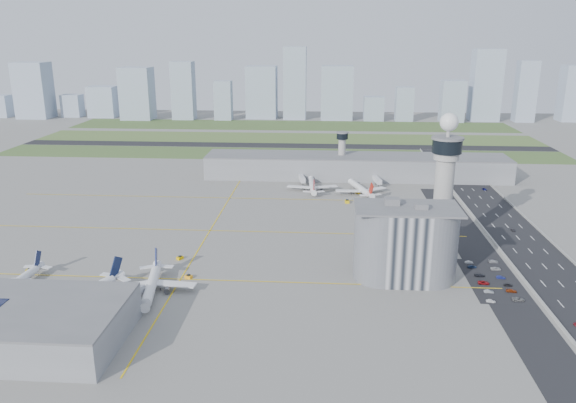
# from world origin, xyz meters

# --- Properties ---
(ground) EXTENTS (1000.00, 1000.00, 0.00)m
(ground) POSITION_xyz_m (0.00, 0.00, 0.00)
(ground) COLOR gray
(grass_strip_0) EXTENTS (480.00, 50.00, 0.08)m
(grass_strip_0) POSITION_xyz_m (-20.00, 225.00, 0.04)
(grass_strip_0) COLOR #3D5528
(grass_strip_0) RESTS_ON ground
(grass_strip_1) EXTENTS (480.00, 60.00, 0.08)m
(grass_strip_1) POSITION_xyz_m (-20.00, 300.00, 0.04)
(grass_strip_1) COLOR #576E34
(grass_strip_1) RESTS_ON ground
(grass_strip_2) EXTENTS (480.00, 70.00, 0.08)m
(grass_strip_2) POSITION_xyz_m (-20.00, 380.00, 0.04)
(grass_strip_2) COLOR #47632F
(grass_strip_2) RESTS_ON ground
(runway) EXTENTS (480.00, 22.00, 0.10)m
(runway) POSITION_xyz_m (-20.00, 262.00, 0.06)
(runway) COLOR black
(runway) RESTS_ON ground
(highway) EXTENTS (28.00, 500.00, 0.10)m
(highway) POSITION_xyz_m (115.00, 0.00, 0.05)
(highway) COLOR black
(highway) RESTS_ON ground
(barrier_left) EXTENTS (0.60, 500.00, 1.20)m
(barrier_left) POSITION_xyz_m (101.00, 0.00, 0.60)
(barrier_left) COLOR #9E9E99
(barrier_left) RESTS_ON ground
(barrier_right) EXTENTS (0.60, 500.00, 1.20)m
(barrier_right) POSITION_xyz_m (129.00, 0.00, 0.60)
(barrier_right) COLOR #9E9E99
(barrier_right) RESTS_ON ground
(landside_road) EXTENTS (18.00, 260.00, 0.08)m
(landside_road) POSITION_xyz_m (90.00, -10.00, 0.04)
(landside_road) COLOR black
(landside_road) RESTS_ON ground
(parking_lot) EXTENTS (20.00, 44.00, 0.10)m
(parking_lot) POSITION_xyz_m (88.00, -22.00, 0.05)
(parking_lot) COLOR black
(parking_lot) RESTS_ON ground
(taxiway_line_h_0) EXTENTS (260.00, 0.60, 0.01)m
(taxiway_line_h_0) POSITION_xyz_m (-40.00, -30.00, 0.01)
(taxiway_line_h_0) COLOR yellow
(taxiway_line_h_0) RESTS_ON ground
(taxiway_line_h_1) EXTENTS (260.00, 0.60, 0.01)m
(taxiway_line_h_1) POSITION_xyz_m (-40.00, 30.00, 0.01)
(taxiway_line_h_1) COLOR yellow
(taxiway_line_h_1) RESTS_ON ground
(taxiway_line_h_2) EXTENTS (260.00, 0.60, 0.01)m
(taxiway_line_h_2) POSITION_xyz_m (-40.00, 90.00, 0.01)
(taxiway_line_h_2) COLOR yellow
(taxiway_line_h_2) RESTS_ON ground
(taxiway_line_v) EXTENTS (0.60, 260.00, 0.01)m
(taxiway_line_v) POSITION_xyz_m (-40.00, 30.00, 0.01)
(taxiway_line_v) COLOR yellow
(taxiway_line_v) RESTS_ON ground
(control_tower) EXTENTS (14.00, 14.00, 64.50)m
(control_tower) POSITION_xyz_m (72.00, 8.00, 35.04)
(control_tower) COLOR #ADAAA5
(control_tower) RESTS_ON ground
(secondary_tower) EXTENTS (8.60, 8.60, 31.90)m
(secondary_tower) POSITION_xyz_m (30.00, 150.00, 18.80)
(secondary_tower) COLOR #ADAAA5
(secondary_tower) RESTS_ON ground
(admin_building) EXTENTS (42.00, 24.00, 33.50)m
(admin_building) POSITION_xyz_m (51.99, -22.00, 15.30)
(admin_building) COLOR #B2B2B7
(admin_building) RESTS_ON ground
(terminal_pier) EXTENTS (210.00, 32.00, 15.80)m
(terminal_pier) POSITION_xyz_m (40.00, 148.00, 7.90)
(terminal_pier) COLOR gray
(terminal_pier) RESTS_ON ground
(airplane_near_a) EXTENTS (32.46, 37.41, 9.92)m
(airplane_near_a) POSITION_xyz_m (-102.26, -43.57, 4.96)
(airplane_near_a) COLOR white
(airplane_near_a) RESTS_ON ground
(airplane_near_b) EXTENTS (50.80, 53.94, 11.95)m
(airplane_near_b) POSITION_xyz_m (-71.75, -54.19, 5.97)
(airplane_near_b) COLOR white
(airplane_near_b) RESTS_ON ground
(airplane_near_c) EXTENTS (41.53, 46.51, 11.49)m
(airplane_near_c) POSITION_xyz_m (-47.90, -43.49, 5.75)
(airplane_near_c) COLOR white
(airplane_near_c) RESTS_ON ground
(airplane_far_a) EXTENTS (36.01, 41.34, 10.87)m
(airplane_far_a) POSITION_xyz_m (10.41, 112.52, 5.43)
(airplane_far_a) COLOR white
(airplane_far_a) RESTS_ON ground
(airplane_far_b) EXTENTS (44.19, 48.07, 11.12)m
(airplane_far_b) POSITION_xyz_m (41.28, 106.57, 5.56)
(airplane_far_b) COLOR white
(airplane_far_b) RESTS_ON ground
(jet_bridge_near_1) EXTENTS (5.39, 14.31, 5.70)m
(jet_bridge_near_1) POSITION_xyz_m (-83.00, -61.00, 2.85)
(jet_bridge_near_1) COLOR silver
(jet_bridge_near_1) RESTS_ON ground
(jet_bridge_near_2) EXTENTS (5.39, 14.31, 5.70)m
(jet_bridge_near_2) POSITION_xyz_m (-53.00, -61.00, 2.85)
(jet_bridge_near_2) COLOR silver
(jet_bridge_near_2) RESTS_ON ground
(jet_bridge_far_0) EXTENTS (5.39, 14.31, 5.70)m
(jet_bridge_far_0) POSITION_xyz_m (2.00, 132.00, 2.85)
(jet_bridge_far_0) COLOR silver
(jet_bridge_far_0) RESTS_ON ground
(jet_bridge_far_1) EXTENTS (5.39, 14.31, 5.70)m
(jet_bridge_far_1) POSITION_xyz_m (52.00, 132.00, 2.85)
(jet_bridge_far_1) COLOR silver
(jet_bridge_far_1) RESTS_ON ground
(tug_0) EXTENTS (3.13, 2.19, 1.79)m
(tug_0) POSITION_xyz_m (-105.75, -27.28, 0.89)
(tug_0) COLOR gold
(tug_0) RESTS_ON ground
(tug_1) EXTENTS (3.97, 4.07, 1.96)m
(tug_1) POSITION_xyz_m (-72.38, -43.13, 0.98)
(tug_1) COLOR #DF9200
(tug_1) RESTS_ON ground
(tug_2) EXTENTS (3.39, 2.90, 1.67)m
(tug_2) POSITION_xyz_m (-36.94, -28.71, 0.83)
(tug_2) COLOR #FDA71A
(tug_2) RESTS_ON ground
(tug_3) EXTENTS (3.20, 3.44, 1.65)m
(tug_3) POSITION_xyz_m (-45.66, -8.84, 0.82)
(tug_3) COLOR #F3BB01
(tug_3) RESTS_ON ground
(tug_4) EXTENTS (2.72, 3.79, 2.12)m
(tug_4) POSITION_xyz_m (32.12, 84.83, 1.06)
(tug_4) COLOR #DFB90D
(tug_4) RESTS_ON ground
(tug_5) EXTENTS (3.55, 3.68, 1.77)m
(tug_5) POSITION_xyz_m (39.39, 105.99, 0.88)
(tug_5) COLOR #EBB604
(tug_5) RESTS_ON ground
(car_lot_0) EXTENTS (3.70, 1.93, 1.20)m
(car_lot_0) POSITION_xyz_m (82.16, -42.39, 0.60)
(car_lot_0) COLOR white
(car_lot_0) RESTS_ON ground
(car_lot_1) EXTENTS (3.80, 1.48, 1.23)m
(car_lot_1) POSITION_xyz_m (83.59, -34.21, 0.62)
(car_lot_1) COLOR gray
(car_lot_1) RESTS_ON ground
(car_lot_2) EXTENTS (4.76, 2.53, 1.27)m
(car_lot_2) POSITION_xyz_m (83.71, -26.13, 0.64)
(car_lot_2) COLOR maroon
(car_lot_2) RESTS_ON ground
(car_lot_3) EXTENTS (4.45, 2.16, 1.25)m
(car_lot_3) POSITION_xyz_m (83.94, -18.83, 0.62)
(car_lot_3) COLOR black
(car_lot_3) RESTS_ON ground
(car_lot_4) EXTENTS (4.05, 2.19, 1.31)m
(car_lot_4) POSITION_xyz_m (83.01, -9.77, 0.65)
(car_lot_4) COLOR navy
(car_lot_4) RESTS_ON ground
(car_lot_5) EXTENTS (3.55, 1.37, 1.15)m
(car_lot_5) POSITION_xyz_m (82.90, -4.85, 0.58)
(car_lot_5) COLOR silver
(car_lot_5) RESTS_ON ground
(car_lot_6) EXTENTS (4.69, 2.17, 1.30)m
(car_lot_6) POSITION_xyz_m (92.95, -40.34, 0.65)
(car_lot_6) COLOR gray
(car_lot_6) RESTS_ON ground
(car_lot_7) EXTENTS (4.35, 2.27, 1.20)m
(car_lot_7) POSITION_xyz_m (92.63, -32.96, 0.60)
(car_lot_7) COLOR maroon
(car_lot_7) RESTS_ON ground
(car_lot_8) EXTENTS (3.41, 1.45, 1.15)m
(car_lot_8) POSITION_xyz_m (93.00, -27.47, 0.57)
(car_lot_8) COLOR black
(car_lot_8) RESTS_ON ground
(car_lot_9) EXTENTS (3.76, 1.77, 1.19)m
(car_lot_9) POSITION_xyz_m (92.20, -20.28, 0.60)
(car_lot_9) COLOR navy
(car_lot_9) RESTS_ON ground
(car_lot_10) EXTENTS (4.48, 2.26, 1.21)m
(car_lot_10) POSITION_xyz_m (92.67, -11.32, 0.61)
(car_lot_10) COLOR silver
(car_lot_10) RESTS_ON ground
(car_lot_11) EXTENTS (4.43, 2.10, 1.25)m
(car_lot_11) POSITION_xyz_m (93.94, -3.19, 0.62)
(car_lot_11) COLOR #A1A2A7
(car_lot_11) RESTS_ON ground
(car_hw_1) EXTENTS (1.51, 3.50, 1.12)m
(car_hw_1) POSITION_xyz_m (115.61, 39.93, 0.56)
(car_hw_1) COLOR black
(car_hw_1) RESTS_ON ground
(car_hw_2) EXTENTS (2.18, 4.17, 1.12)m
(car_hw_2) POSITION_xyz_m (122.15, 119.97, 0.56)
(car_hw_2) COLOR navy
(car_hw_2) RESTS_ON ground
(car_hw_4) EXTENTS (1.75, 3.81, 1.26)m
(car_hw_4) POSITION_xyz_m (108.06, 178.82, 0.63)
(car_hw_4) COLOR #ADADAE
(car_hw_4) RESTS_ON ground
(skyline_bldg_0) EXTENTS (24.05, 19.24, 26.50)m
(skyline_bldg_0) POSITION_xyz_m (-377.77, 421.70, 13.25)
(skyline_bldg_0) COLOR #9EADC1
(skyline_bldg_0) RESTS_ON ground
(skyline_bldg_1) EXTENTS (37.63, 30.10, 65.60)m
(skyline_bldg_1) POSITION_xyz_m (-331.22, 417.61, 32.80)
(skyline_bldg_1) COLOR #9EADC1
(skyline_bldg_1) RESTS_ON ground
(skyline_bldg_2) EXTENTS (22.81, 18.25, 26.79)m
(skyline_bldg_2) POSITION_xyz_m (-291.25, 430.16, 13.39)
(skyline_bldg_2) COLOR #9EADC1
(skyline_bldg_2) RESTS_ON ground
(skyline_bldg_3) EXTENTS (32.30, 25.84, 36.93)m
(skyline_bldg_3) POSITION_xyz_m (-252.58, 431.35, 18.47)
(skyline_bldg_3) COLOR #9EADC1
(skyline_bldg_3) RESTS_ON ground
(skyline_bldg_4) EXTENTS (35.81, 28.65, 60.36)m
(skyline_bldg_4) POSITION_xyz_m (-204.47, 415.19, 30.18)
(skyline_bldg_4) COLOR #9EADC1
(skyline_bldg_4) RESTS_ON ground
(skyline_bldg_5) EXTENTS (25.49, 20.39, 66.89)m
(skyline_bldg_5) POSITION_xyz_m (-150.11, 419.66, 33.44)
(skyline_bldg_5) COLOR #9EADC1
(skyline_bldg_5) RESTS_ON ground
(skyline_bldg_6) EXTENTS (20.04, 16.03, 45.20)m
(skyline_bldg_6) POSITION_xyz_m (-102.68, 417.90, 22.60)
(skyline_bldg_6) COLOR #9EADC1
(skyline_bldg_6) RESTS_ON ground
(skyline_bldg_7) EXTENTS (35.76, 28.61, 61.22)m
(skyline_bldg_7) POSITION_xyz_m (-59.44, 436.89, 30.61)
(skyline_bldg_7) COLOR #9EADC1
(skyline_bldg_7) RESTS_ON ground
(skyline_bldg_8) EXTENTS (26.33, 21.06, 83.39)m
(skyline_bldg_8) POSITION_xyz_m (-19.42, 431.56, 41.69)
(skyline_bldg_8) COLOR #9EADC1
(skyline_bldg_8) RESTS_ON ground
(skyline_bldg_9) EXTENTS (36.96, 29.57, 62.11)m
(skyline_bldg_9) POSITION_xyz_m (30.27, 432.32, 31.06)
(skyline_bldg_9) COLOR #9EADC1
(skyline_bldg_9) RESTS_ON ground
(skyline_bldg_10) EXTENTS (23.01, 18.41, 27.75)m
(skyline_bldg_10) POSITION_xyz_m (73.27, 423.68, 13.87)
(skyline_bldg_10) COLOR #9EADC1
(skyline_bldg_10) RESTS_ON ground
(skyline_bldg_11) EXTENTS (20.22, 16.18, 38.97)m
(skyline_bldg_11) POSITION_xyz_m (108.28, 423.34, 19.48)
(skyline_bldg_11) COLOR #9EADC1
(skyline_bldg_11) RESTS_ON ground
(skyline_bldg_12) EXTENTS (26.14, 20.92, 46.89)m
(skyline_bldg_12) POSITION_xyz_m (162.17, 421.29, 23.44)
(skyline_bldg_12) COLOR #9EADC1
(skyline_bldg_12) RESTS_ON ground
(skyline_bldg_13) EXTENTS (32.26, 25.81, 81.20)m
(skyline_bldg_13) POSITION_xyz_m (201.27, 433.27, 40.60)
(skyline_bldg_13) COLOR #9EADC1
(skyline_bldg_13) RESTS_ON ground
(skyline_bldg_14) EXTENTS (21.59, 17.28, 68.75)m
(skyline_bldg_14) POSITION_xyz_m (244.74, 426.38, 34.37)
(skyline_bldg_14) COLOR #9EADC1
(skyline_bldg_14) RESTS_ON ground
(skyline_bldg_15) EXTENTS (30.25, 24.20, 63.40)m
(skyline_bldg_15) POSITION_xyz_m (302.83, 435.54, 31.70)
(skyline_bldg_15) COLOR #9EADC1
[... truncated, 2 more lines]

